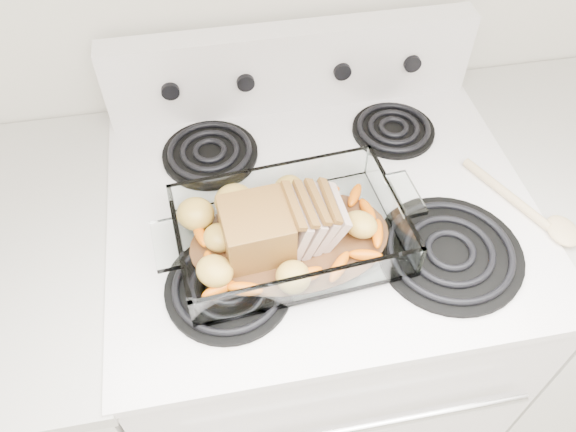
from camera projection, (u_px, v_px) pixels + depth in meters
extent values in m
cube|color=white|center=(312.00, 326.00, 1.41)|extent=(0.76, 0.65, 0.92)
cylinder|color=silver|center=(361.00, 427.00, 0.97)|extent=(0.61, 0.02, 0.02)
cube|color=white|center=(320.00, 205.00, 1.05)|extent=(0.78, 0.67, 0.02)
cube|color=white|center=(291.00, 67.00, 1.16)|extent=(0.76, 0.06, 0.18)
cylinder|color=black|center=(229.00, 288.00, 0.92)|extent=(0.21, 0.21, 0.01)
cylinder|color=black|center=(449.00, 253.00, 0.96)|extent=(0.25, 0.25, 0.01)
cylinder|color=black|center=(210.00, 154.00, 1.12)|extent=(0.19, 0.19, 0.01)
cylinder|color=black|center=(393.00, 130.00, 1.16)|extent=(0.17, 0.17, 0.01)
cylinder|color=black|center=(170.00, 90.00, 1.11)|extent=(0.04, 0.02, 0.04)
cylinder|color=black|center=(245.00, 82.00, 1.13)|extent=(0.04, 0.02, 0.04)
cylinder|color=black|center=(342.00, 71.00, 1.15)|extent=(0.04, 0.02, 0.04)
cylinder|color=black|center=(412.00, 63.00, 1.17)|extent=(0.04, 0.02, 0.04)
cube|color=white|center=(40.00, 374.00, 1.34)|extent=(0.55, 0.65, 0.90)
cube|color=white|center=(556.00, 287.00, 1.49)|extent=(0.55, 0.65, 0.90)
cube|color=white|center=(290.00, 241.00, 0.97)|extent=(0.37, 0.25, 0.01)
cube|color=white|center=(305.00, 287.00, 0.86)|extent=(0.37, 0.01, 0.06)
cube|color=white|center=(278.00, 177.00, 1.01)|extent=(0.37, 0.01, 0.06)
cube|color=white|center=(180.00, 244.00, 0.92)|extent=(0.01, 0.25, 0.06)
cube|color=white|center=(395.00, 213.00, 0.96)|extent=(0.01, 0.25, 0.06)
cylinder|color=#4D2D17|center=(290.00, 239.00, 0.96)|extent=(0.22, 0.22, 0.00)
cube|color=brown|center=(256.00, 228.00, 0.92)|extent=(0.11, 0.11, 0.09)
cube|color=beige|center=(293.00, 224.00, 0.93)|extent=(0.04, 0.10, 0.08)
cube|color=beige|center=(306.00, 223.00, 0.94)|extent=(0.04, 0.10, 0.08)
cube|color=beige|center=(318.00, 222.00, 0.94)|extent=(0.05, 0.10, 0.08)
cube|color=beige|center=(330.00, 220.00, 0.94)|extent=(0.05, 0.10, 0.07)
ellipsoid|color=#EB5A00|center=(207.00, 289.00, 0.89)|extent=(0.06, 0.02, 0.02)
ellipsoid|color=#EB5A00|center=(369.00, 264.00, 0.92)|extent=(0.06, 0.02, 0.02)
ellipsoid|color=#EB5A00|center=(377.00, 214.00, 0.99)|extent=(0.06, 0.02, 0.02)
ellipsoid|color=#EB5A00|center=(195.00, 231.00, 0.96)|extent=(0.06, 0.02, 0.02)
ellipsoid|color=gold|center=(192.00, 209.00, 0.98)|extent=(0.06, 0.06, 0.05)
ellipsoid|color=gold|center=(292.00, 191.00, 1.00)|extent=(0.06, 0.06, 0.05)
ellipsoid|color=gold|center=(367.00, 230.00, 0.95)|extent=(0.06, 0.06, 0.05)
cylinder|color=#E3C189|center=(506.00, 193.00, 1.04)|extent=(0.10, 0.19, 0.02)
ellipsoid|color=#E3C189|center=(563.00, 231.00, 0.98)|extent=(0.05, 0.07, 0.02)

